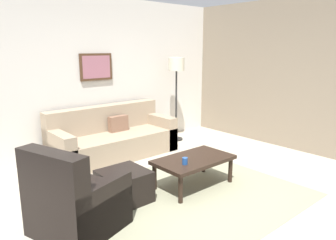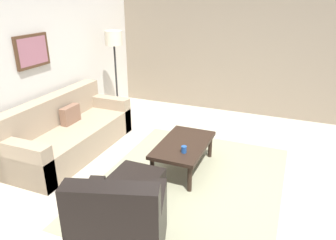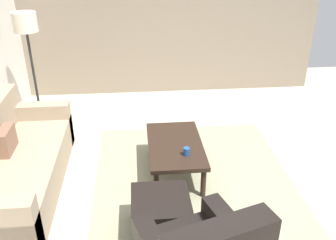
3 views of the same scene
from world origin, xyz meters
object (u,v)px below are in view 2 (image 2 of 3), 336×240
(cup, at_px, (184,149))
(framed_artwork, at_px, (32,51))
(armchair_leather, at_px, (120,231))
(lamp_standing, at_px, (114,47))
(ottoman, at_px, (136,190))
(coffee_table, at_px, (184,146))
(couch_main, at_px, (66,134))

(cup, distance_m, framed_artwork, 2.65)
(armchair_leather, relative_size, lamp_standing, 0.59)
(armchair_leather, xyz_separation_m, ottoman, (0.79, 0.25, -0.11))
(coffee_table, height_order, cup, cup)
(coffee_table, bearing_deg, lamp_standing, 53.73)
(coffee_table, xyz_separation_m, lamp_standing, (1.38, 1.88, 1.05))
(lamp_standing, bearing_deg, armchair_leather, -149.13)
(coffee_table, distance_m, lamp_standing, 2.55)
(framed_artwork, bearing_deg, lamp_standing, -15.46)
(framed_artwork, bearing_deg, ottoman, -111.25)
(coffee_table, distance_m, framed_artwork, 2.61)
(couch_main, relative_size, armchair_leather, 2.19)
(armchair_leather, distance_m, ottoman, 0.83)
(ottoman, bearing_deg, cup, -25.43)
(armchair_leather, distance_m, coffee_table, 1.78)
(lamp_standing, xyz_separation_m, framed_artwork, (-1.56, 0.43, 0.15))
(ottoman, bearing_deg, framed_artwork, 68.75)
(couch_main, bearing_deg, cup, -92.74)
(ottoman, relative_size, lamp_standing, 0.33)
(coffee_table, relative_size, framed_artwork, 1.76)
(ottoman, bearing_deg, couch_main, 63.61)
(couch_main, distance_m, cup, 2.00)
(armchair_leather, height_order, framed_artwork, framed_artwork)
(armchair_leather, relative_size, coffee_table, 0.91)
(couch_main, height_order, cup, couch_main)
(armchair_leather, distance_m, framed_artwork, 3.08)
(coffee_table, bearing_deg, framed_artwork, 94.58)
(couch_main, distance_m, coffee_table, 1.90)
(ottoman, bearing_deg, armchair_leather, -162.18)
(ottoman, height_order, cup, cup)
(couch_main, distance_m, framed_artwork, 1.33)
(cup, bearing_deg, armchair_leather, 176.57)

